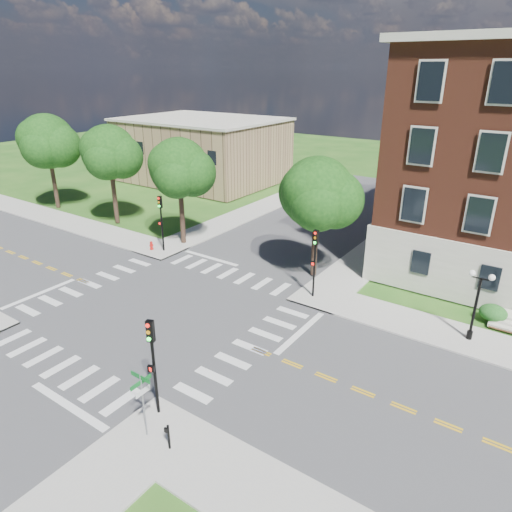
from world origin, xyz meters
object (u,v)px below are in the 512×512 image
Objects in this scene: twin_lamp_west at (476,302)px; fire_hydrant at (151,246)px; street_sign_pole at (142,394)px; traffic_signal_se at (153,356)px; push_button_post at (168,436)px; traffic_signal_nw at (161,216)px; traffic_signal_ne at (315,255)px.

fire_hydrant is (-25.58, -0.64, -2.06)m from twin_lamp_west.
twin_lamp_west is 18.64m from street_sign_pole.
traffic_signal_se is 3.34m from push_button_post.
twin_lamp_west is 18.07m from push_button_post.
twin_lamp_west is 1.36× the size of street_sign_pole.
traffic_signal_nw reaches higher than fire_hydrant.
traffic_signal_nw is (-14.17, 14.40, 0.00)m from traffic_signal_se.
traffic_signal_nw is at bearing 134.55° from traffic_signal_se.
traffic_signal_nw is 1.13× the size of twin_lamp_west.
traffic_signal_nw is at bearing 135.81° from push_button_post.
push_button_post is at bearing -33.20° from traffic_signal_se.
traffic_signal_nw is 1.55× the size of street_sign_pole.
traffic_signal_se and traffic_signal_nw have the same top height.
fire_hydrant is (-1.02, -0.44, -2.72)m from traffic_signal_nw.
push_button_post is (16.12, -15.68, -2.39)m from traffic_signal_nw.
traffic_signal_se is 1.00× the size of traffic_signal_ne.
traffic_signal_nw reaches higher than street_sign_pole.
push_button_post is at bearing -84.24° from traffic_signal_ne.
traffic_signal_se is at bearing 116.04° from street_sign_pole.
traffic_signal_se is at bearing -125.44° from twin_lamp_west.
traffic_signal_se is 14.18m from traffic_signal_ne.
push_button_post is at bearing -117.99° from twin_lamp_west.
twin_lamp_west is at bearing 2.47° from traffic_signal_ne.
push_button_post is at bearing -0.42° from street_sign_pole.
fire_hydrant is at bearing 137.42° from traffic_signal_se.
fire_hydrant is at bearing -178.56° from twin_lamp_west.
twin_lamp_west is 3.53× the size of push_button_post.
street_sign_pole is at bearing -43.92° from fire_hydrant.
traffic_signal_ne is 15.47m from street_sign_pole.
traffic_signal_se is 6.40× the size of fire_hydrant.
traffic_signal_se is at bearing -42.58° from fire_hydrant.
traffic_signal_se reaches higher than fire_hydrant.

